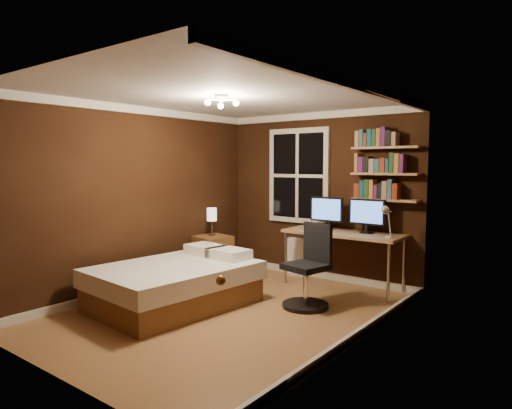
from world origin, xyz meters
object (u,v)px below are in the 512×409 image
Objects in this scene: bed at (176,284)px; office_chair at (309,275)px; bedside_lamp at (212,222)px; monitor_right at (367,216)px; radiator at (298,257)px; monitor_left at (326,213)px; desk at (343,236)px; nightstand at (212,256)px; desk_lamp at (387,221)px.

office_chair reaches higher than bed.
bedside_lamp is 2.35m from monitor_right.
bed is 3.44× the size of radiator.
bedside_lamp is at bearing -157.36° from monitor_left.
monitor_left is at bearing 70.81° from bed.
nightstand is at bearing -162.92° from desk.
office_chair is at bearing -71.31° from monitor_left.
radiator is at bearing 49.87° from nightstand.
office_chair is at bearing 41.37° from bed.
nightstand is 2.06m from desk.
nightstand is at bearing 121.56° from bed.
desk_lamp is 0.43× the size of office_chair.
radiator is at bearing 165.69° from desk.
bedside_lamp is at bearing -162.92° from desk.
bedside_lamp is at bearing 0.00° from nightstand.
monitor_right is (1.55, 2.06, 0.75)m from bed.
bed reaches higher than nightstand.
radiator is 0.94m from monitor_left.
desk_lamp is at bearing -13.57° from radiator.
bed is 2.38m from desk.
office_chair is (0.07, -1.02, -0.34)m from desk.
monitor_right is (2.24, 0.68, 0.19)m from bedside_lamp.
monitor_left reaches higher than radiator.
monitor_left is 1.03m from desk_lamp.
radiator is 1.01m from desk.
monitor_right reaches higher than radiator.
desk_lamp is 1.24m from office_chair.
desk is 0.76m from desk_lamp.
bed is at bearing -99.31° from radiator.
desk is 1.65× the size of office_chair.
monitor_left is at bearing 180.00° from monitor_right.
nightstand is 1.22× the size of monitor_left.
monitor_right is at bearing 0.00° from monitor_left.
monitor_left is (0.57, -0.14, 0.74)m from radiator.
monitor_right is 1.30m from office_chair.
desk is at bearing 29.03° from nightstand.
desk is 1.08m from office_chair.
radiator is (0.36, 2.20, 0.02)m from bed.
bed is 3.92× the size of monitor_right.
bedside_lamp is 2.02m from desk.
monitor_right reaches higher than desk_lamp.
radiator is at bearing 166.43° from desk_lamp.
monitor_right is 0.45m from desk_lamp.
desk is (1.93, 0.59, -0.11)m from bedside_lamp.
nightstand is 1.07× the size of radiator.
bed is 4.59× the size of bedside_lamp.
nightstand is 0.53m from bedside_lamp.
bed is 2.76m from desk_lamp.
bed is at bearing -136.66° from desk_lamp.
monitor_left reaches higher than desk_lamp.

